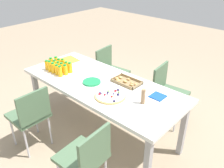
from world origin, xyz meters
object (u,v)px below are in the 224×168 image
juice_bottle_0 (47,65)px  juice_bottle_1 (50,66)px  juice_bottle_8 (62,68)px  juice_bottle_14 (70,68)px  snack_tray (126,82)px  paper_folder (70,60)px  juice_bottle_4 (60,71)px  juice_bottle_11 (59,63)px  juice_bottle_9 (65,70)px  cardboard_tube (143,96)px  juice_bottle_5 (51,63)px  juice_bottle_10 (56,62)px  juice_bottle_12 (63,64)px  chair_far_left (110,69)px  chair_near_right (86,156)px  party_table (101,88)px  juice_bottle_2 (53,68)px  juice_bottle_7 (58,67)px  chair_far_right (167,90)px  juice_bottle_3 (57,70)px  fruit_pizza (110,95)px  napkin_stack (158,96)px  plate_stack (92,82)px  juice_bottle_13 (66,67)px  juice_bottle_6 (55,65)px

juice_bottle_0 → juice_bottle_1: size_ratio=0.89×
juice_bottle_8 → juice_bottle_14: 0.10m
snack_tray → paper_folder: size_ratio=1.31×
juice_bottle_1 → juice_bottle_4: (0.21, 0.00, -0.00)m
juice_bottle_0 → juice_bottle_11: (0.07, 0.14, -0.00)m
snack_tray → juice_bottle_9: bearing=-153.4°
cardboard_tube → juice_bottle_5: bearing=-175.0°
juice_bottle_0 → juice_bottle_10: juice_bottle_10 is taller
juice_bottle_9 → juice_bottle_12: 0.17m
paper_folder → chair_far_left: bearing=64.2°
juice_bottle_4 → juice_bottle_10: juice_bottle_4 is taller
chair_near_right → party_table: bearing=32.2°
juice_bottle_2 → juice_bottle_7: (0.01, 0.07, -0.01)m
chair_far_right → juice_bottle_3: juice_bottle_3 is taller
juice_bottle_7 → fruit_pizza: juice_bottle_7 is taller
napkin_stack → paper_folder: bearing=-179.8°
juice_bottle_9 → fruit_pizza: size_ratio=0.41×
juice_bottle_3 → party_table: bearing=20.9°
juice_bottle_8 → juice_bottle_5: bearing=-179.1°
chair_near_right → juice_bottle_7: 1.37m
juice_bottle_1 → juice_bottle_10: juice_bottle_1 is taller
juice_bottle_0 → plate_stack: (0.70, 0.14, -0.05)m
snack_tray → napkin_stack: size_ratio=2.26×
juice_bottle_13 → chair_near_right: bearing=-31.4°
juice_bottle_5 → fruit_pizza: juice_bottle_5 is taller
juice_bottle_6 → snack_tray: bearing=20.3°
juice_bottle_13 → plate_stack: (0.48, -0.00, -0.05)m
snack_tray → juice_bottle_6: bearing=-159.7°
juice_bottle_14 → juice_bottle_9: bearing=-84.9°
chair_far_right → juice_bottle_6: juice_bottle_6 is taller
juice_bottle_1 → juice_bottle_5: (-0.08, 0.08, -0.00)m
juice_bottle_5 → napkin_stack: 1.51m
juice_bottle_13 → snack_tray: size_ratio=0.39×
juice_bottle_0 → juice_bottle_11: bearing=65.0°
juice_bottle_5 → juice_bottle_10: bearing=92.3°
party_table → juice_bottle_5: size_ratio=14.16×
juice_bottle_13 → party_table: bearing=7.4°
juice_bottle_10 → juice_bottle_11: size_ratio=1.03×
juice_bottle_5 → juice_bottle_9: juice_bottle_5 is taller
juice_bottle_3 → juice_bottle_8: juice_bottle_8 is taller
fruit_pizza → paper_folder: (-1.12, 0.34, -0.01)m
juice_bottle_9 → paper_folder: juice_bottle_9 is taller
juice_bottle_0 → juice_bottle_10: bearing=92.4°
juice_bottle_1 → snack_tray: (0.93, 0.43, -0.06)m
juice_bottle_2 → juice_bottle_13: 0.17m
party_table → juice_bottle_7: bearing=-166.9°
juice_bottle_13 → plate_stack: juice_bottle_13 is taller
chair_near_right → juice_bottle_3: (-1.12, 0.54, 0.32)m
juice_bottle_1 → fruit_pizza: (1.00, 0.07, -0.06)m
juice_bottle_2 → juice_bottle_14: size_ratio=1.02×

